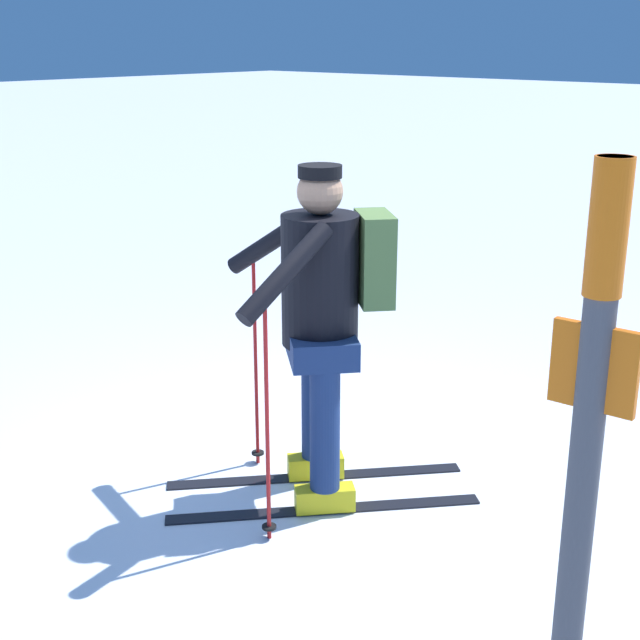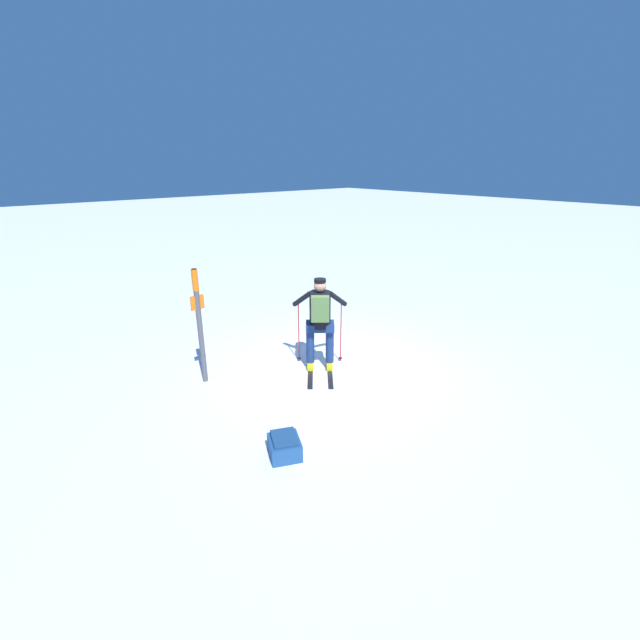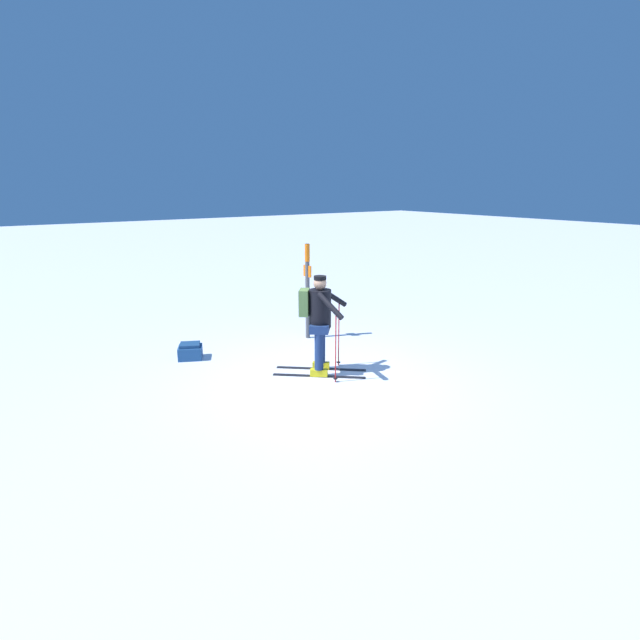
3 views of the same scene
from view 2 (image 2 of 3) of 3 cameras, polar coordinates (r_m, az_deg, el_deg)
ground_plane at (r=8.12m, az=1.87°, el=-6.23°), size 80.00×80.00×0.00m
skier at (r=7.65m, az=0.00°, el=0.28°), size 1.38×1.51×1.72m
dropped_backpack at (r=5.85m, az=-4.75°, el=-16.42°), size 0.54×0.56×0.30m
trail_marker at (r=7.42m, az=-15.84°, el=0.30°), size 0.24×0.10×2.02m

